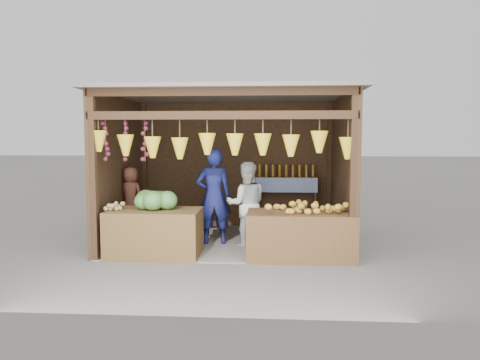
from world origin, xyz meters
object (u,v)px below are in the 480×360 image
man_standing (214,197)px  vendor_seated (131,195)px  counter_left (155,233)px  counter_right (300,235)px  woman_standing (246,204)px

man_standing → vendor_seated: size_ratio=1.63×
counter_left → counter_right: (2.30, 0.01, -0.01)m
man_standing → vendor_seated: bearing=-15.9°
counter_right → vendor_seated: size_ratio=1.59×
woman_standing → vendor_seated: woman_standing is taller
man_standing → counter_left: bearing=39.4°
counter_right → man_standing: size_ratio=0.98×
counter_left → man_standing: (0.84, 0.86, 0.48)m
vendor_seated → woman_standing: bearing=-166.0°
counter_left → vendor_seated: size_ratio=1.39×
counter_right → woman_standing: woman_standing is taller
counter_right → vendor_seated: bearing=159.7°
man_standing → woman_standing: bearing=166.7°
woman_standing → vendor_seated: bearing=-16.6°
counter_left → counter_right: size_ratio=0.87×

